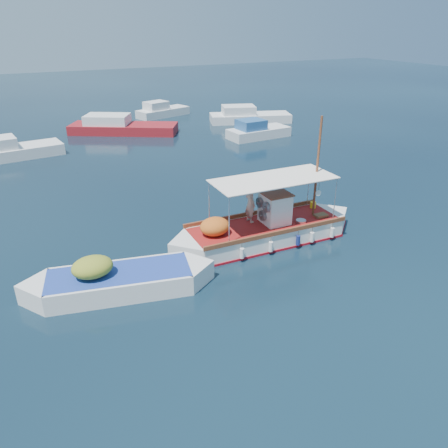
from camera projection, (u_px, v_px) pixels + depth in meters
name	position (u px, v px, depth m)	size (l,w,h in m)	color
ground	(252.00, 245.00, 19.52)	(160.00, 160.00, 0.00)	black
fishing_caique	(264.00, 231.00, 19.73)	(9.21, 2.73, 5.62)	white
dinghy	(118.00, 283.00, 16.09)	(7.01, 3.02, 1.75)	white
bg_boat_nw	(9.00, 152.00, 31.58)	(7.15, 3.26, 1.80)	silver
bg_boat_n	(120.00, 127.00, 38.74)	(9.49, 7.05, 1.80)	maroon
bg_boat_ne	(257.00, 132.00, 37.18)	(5.49, 2.59, 1.80)	silver
bg_boat_e	(248.00, 117.00, 42.92)	(8.22, 4.92, 1.80)	silver
bg_boat_far_n	(162.00, 112.00, 45.41)	(5.91, 3.59, 1.80)	silver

